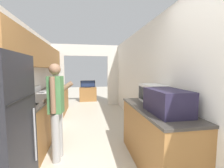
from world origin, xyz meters
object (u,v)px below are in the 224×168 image
Objects in this scene: tv_cabinet at (88,94)px; television at (88,84)px; range_oven at (48,108)px; microwave at (153,93)px; knife at (52,88)px; person at (56,109)px; suitcase at (167,101)px.

tv_cabinet is 1.16× the size of television.
microwave is at bearing -38.13° from range_oven.
television is 2.57m from knife.
tv_cabinet is at bearing -0.45° from person.
range_oven is 3.24× the size of knife.
suitcase reaches higher than knife.
tv_cabinet is at bearing 102.91° from microwave.
range_oven is 3.18m from television.
suitcase is 5.50m from tv_cabinet.
microwave is 0.65× the size of tv_cabinet.
microwave reaches higher than tv_cabinet.
suitcase is (2.05, -2.35, 0.61)m from range_oven.
microwave is at bearing 80.74° from suitcase.
person is 2.00× the size of tv_cabinet.
range_oven is 1.60× the size of suitcase.
range_oven is 3.20m from tv_cabinet.
suitcase reaches higher than television.
range_oven is 1.33× the size of tv_cabinet.
television is at bearing 103.02° from microwave.
range_oven reaches higher than tv_cabinet.
suitcase is (1.53, -0.71, 0.22)m from person.
range_oven is at bearing -109.99° from television.
television is at bearing 90.97° from knife.
person reaches higher than television.
television reaches higher than knife.
suitcase and microwave have the same top height.
person reaches higher than tv_cabinet.
television reaches higher than tv_cabinet.
suitcase is 1.28× the size of microwave.
suitcase is at bearing -99.26° from microwave.
knife is at bearing -115.94° from television.
television is 2.10× the size of knife.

